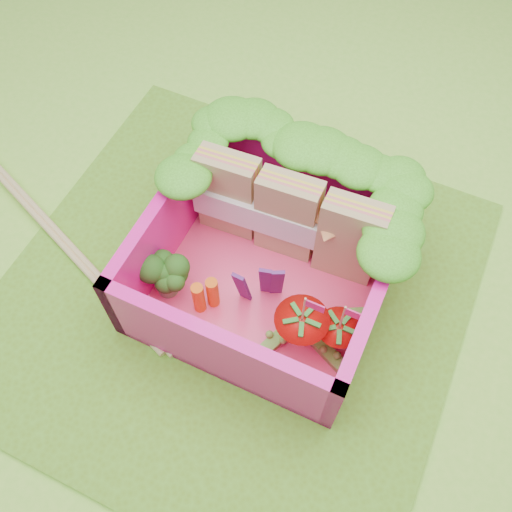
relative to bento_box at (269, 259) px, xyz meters
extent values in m
plane|color=#86DA3D|center=(-0.16, -0.15, -0.31)|extent=(14.00, 14.00, 0.00)
cube|color=#5F9722|center=(-0.16, -0.15, -0.29)|extent=(2.60, 2.60, 0.03)
cube|color=#F83F72|center=(0.00, 0.00, -0.25)|extent=(1.30, 1.30, 0.05)
cube|color=#F61495|center=(0.00, 0.61, 0.00)|extent=(1.30, 0.07, 0.55)
cube|color=#F61495|center=(0.00, -0.61, 0.00)|extent=(1.30, 0.07, 0.55)
cube|color=#F61495|center=(-0.61, 0.00, 0.00)|extent=(0.07, 1.30, 0.55)
cube|color=#F61495|center=(0.61, 0.00, 0.00)|extent=(0.07, 1.30, 0.55)
ellipsoid|color=#3B8418|center=(-0.50, 0.58, 0.33)|extent=(0.30, 0.30, 0.11)
ellipsoid|color=#3B8418|center=(-0.39, 0.58, 0.33)|extent=(0.30, 0.30, 0.11)
ellipsoid|color=#3B8418|center=(-0.28, 0.58, 0.33)|extent=(0.30, 0.30, 0.11)
ellipsoid|color=#3B8418|center=(-0.17, 0.58, 0.33)|extent=(0.30, 0.30, 0.11)
ellipsoid|color=#3B8418|center=(-0.06, 0.58, 0.33)|extent=(0.30, 0.30, 0.11)
ellipsoid|color=#3B8418|center=(0.06, 0.58, 0.33)|extent=(0.30, 0.30, 0.11)
ellipsoid|color=#3B8418|center=(0.17, 0.58, 0.33)|extent=(0.30, 0.30, 0.11)
ellipsoid|color=#3B8418|center=(0.28, 0.58, 0.33)|extent=(0.30, 0.30, 0.11)
ellipsoid|color=#3B8418|center=(0.39, 0.58, 0.33)|extent=(0.30, 0.30, 0.11)
ellipsoid|color=#3B8418|center=(0.50, 0.58, 0.33)|extent=(0.30, 0.30, 0.11)
ellipsoid|color=#3B8418|center=(-0.58, 0.10, 0.33)|extent=(0.27, 0.27, 0.10)
ellipsoid|color=#3B8418|center=(-0.58, 0.24, 0.33)|extent=(0.27, 0.27, 0.10)
ellipsoid|color=#3B8418|center=(-0.58, 0.38, 0.33)|extent=(0.27, 0.27, 0.10)
ellipsoid|color=#3B8418|center=(-0.58, 0.52, 0.33)|extent=(0.27, 0.27, 0.10)
ellipsoid|color=#3B8418|center=(0.58, 0.10, 0.33)|extent=(0.27, 0.27, 0.10)
ellipsoid|color=#3B8418|center=(0.58, 0.24, 0.33)|extent=(0.27, 0.27, 0.10)
ellipsoid|color=#3B8418|center=(0.58, 0.38, 0.33)|extent=(0.27, 0.27, 0.10)
ellipsoid|color=#3B8418|center=(0.58, 0.52, 0.33)|extent=(0.27, 0.27, 0.10)
cube|color=tan|center=(-0.37, 0.26, 0.08)|extent=(0.35, 0.17, 0.61)
cube|color=tan|center=(0.00, 0.26, 0.08)|extent=(0.35, 0.17, 0.61)
cube|color=tan|center=(0.37, 0.26, 0.08)|extent=(0.35, 0.17, 0.61)
cube|color=silver|center=(0.00, 0.26, 0.05)|extent=(1.11, 0.23, 0.20)
cylinder|color=#5C9F4D|center=(-0.49, -0.31, -0.15)|extent=(0.12, 0.12, 0.14)
ellipsoid|color=#184E14|center=(-0.49, -0.31, -0.02)|extent=(0.31, 0.31, 0.12)
cylinder|color=#F15714|center=(-0.27, -0.34, -0.10)|extent=(0.07, 0.07, 0.24)
cylinder|color=#F15714|center=(-0.22, -0.27, -0.10)|extent=(0.07, 0.07, 0.24)
cube|color=#501A5D|center=(-0.07, -0.20, -0.04)|extent=(0.07, 0.02, 0.38)
cube|color=#501A5D|center=(0.04, -0.11, -0.04)|extent=(0.07, 0.04, 0.38)
cube|color=#501A5D|center=(0.09, -0.10, -0.04)|extent=(0.07, 0.05, 0.38)
cone|color=red|center=(0.31, -0.29, -0.08)|extent=(0.29, 0.29, 0.29)
cylinder|color=tan|center=(0.31, -0.29, 0.18)|extent=(0.01, 0.01, 0.24)
cube|color=#DC2474|center=(0.36, -0.29, 0.26)|extent=(0.10, 0.01, 0.06)
cone|color=red|center=(0.50, -0.22, -0.11)|extent=(0.24, 0.24, 0.24)
cylinder|color=tan|center=(0.50, -0.22, 0.13)|extent=(0.01, 0.01, 0.24)
cube|color=#DC2474|center=(0.55, -0.22, 0.21)|extent=(0.10, 0.01, 0.06)
cube|color=green|center=(0.50, -0.05, -0.20)|extent=(0.31, 0.22, 0.05)
cube|color=green|center=(0.50, -0.30, -0.20)|extent=(0.32, 0.20, 0.05)
cube|color=green|center=(0.20, -0.34, -0.20)|extent=(0.18, 0.32, 0.05)
cube|color=tan|center=(-1.31, -0.28, -0.25)|extent=(1.96, 0.80, 0.04)
cube|color=tan|center=(-1.25, -0.27, -0.25)|extent=(1.96, 0.80, 0.04)
camera|label=1|loc=(0.61, -1.47, 2.72)|focal=40.00mm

